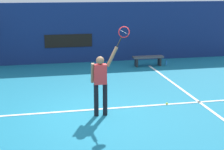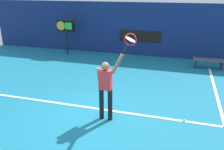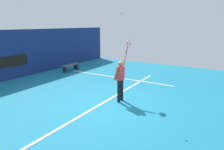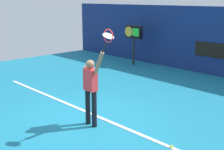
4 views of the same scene
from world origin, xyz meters
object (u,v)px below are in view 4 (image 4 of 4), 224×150
(scoreboard_clock, at_px, (134,34))
(spare_ball, at_px, (172,146))
(tennis_player, at_px, (91,87))
(tennis_racket, at_px, (108,37))

(scoreboard_clock, height_order, spare_ball, scoreboard_clock)
(spare_ball, bearing_deg, tennis_player, -167.36)
(tennis_player, xyz_separation_m, scoreboard_clock, (-4.24, 6.10, 0.47))
(tennis_player, xyz_separation_m, tennis_racket, (0.63, -0.00, 1.29))
(tennis_player, distance_m, spare_ball, 2.40)
(tennis_player, height_order, spare_ball, tennis_player)
(spare_ball, bearing_deg, tennis_racket, -162.18)
(tennis_player, relative_size, spare_ball, 28.67)
(scoreboard_clock, distance_m, spare_ball, 8.63)
(tennis_player, distance_m, scoreboard_clock, 7.45)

